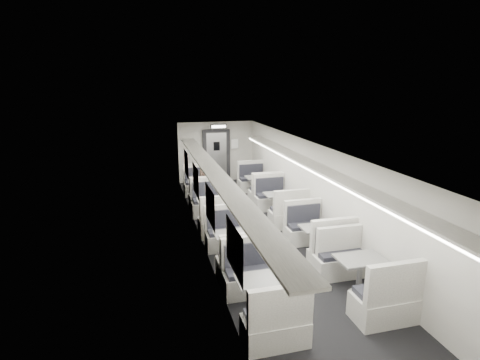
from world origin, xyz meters
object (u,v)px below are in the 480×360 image
booth_right_b (279,205)px  booth_right_c (318,240)px  booth_left_b (214,212)px  vestibule_door (217,156)px  booth_right_d (359,276)px  booth_left_a (201,190)px  booth_left_c (233,247)px  booth_left_d (261,296)px  passenger (207,183)px  exit_sign (218,126)px  booth_right_a (258,186)px

booth_right_b → booth_right_c: bearing=-90.0°
booth_left_b → vestibule_door: (1.00, 4.62, 0.66)m
booth_right_d → booth_left_a: bearing=107.0°
booth_left_c → booth_right_d: 2.77m
booth_left_d → passenger: (0.08, 5.95, 0.44)m
booth_left_a → passenger: bearing=-83.8°
booth_right_d → vestibule_door: vestibule_door is taller
vestibule_door → exit_sign: bearing=-90.0°
booth_right_b → vestibule_door: size_ratio=0.99×
passenger → booth_right_d: bearing=-83.1°
exit_sign → vestibule_door: bearing=90.0°
booth_left_b → booth_right_a: 2.99m
booth_left_c → vestibule_door: (1.00, 6.96, 0.69)m
booth_left_c → booth_right_d: booth_right_d is taller
booth_left_d → vestibule_door: size_ratio=0.97×
booth_right_b → passenger: size_ratio=1.30×
booth_right_b → booth_right_c: booth_right_b is taller
booth_left_b → passenger: bearing=87.1°
booth_right_a → booth_right_d: booth_right_d is taller
booth_left_c → booth_right_a: (2.00, 4.56, 0.02)m
booth_left_c → booth_right_c: booth_right_c is taller
booth_right_a → booth_left_d: bearing=-106.8°
booth_left_d → booth_right_a: 6.92m
booth_left_a → booth_left_c: size_ratio=1.02×
vestibule_door → booth_left_d: bearing=-96.3°
vestibule_door → booth_right_a: bearing=-67.4°
booth_right_c → booth_right_d: 1.76m
booth_left_c → booth_right_a: bearing=66.3°
booth_right_a → booth_right_c: 4.72m
passenger → vestibule_door: 3.22m
passenger → vestibule_door: vestibule_door is taller
booth_right_b → booth_right_d: (0.00, -4.36, 0.02)m
booth_left_d → booth_right_c: 2.76m
vestibule_door → exit_sign: size_ratio=3.39×
booth_left_d → booth_right_c: booth_left_d is taller
booth_left_c → vestibule_door: 7.06m
booth_left_b → booth_right_c: bearing=-51.3°
booth_left_b → booth_right_b: bearing=3.1°
passenger → vestibule_door: size_ratio=0.77×
booth_right_c → passenger: bearing=115.4°
booth_right_a → booth_left_a: bearing=178.6°
booth_left_d → booth_right_b: 4.94m
booth_left_c → exit_sign: bearing=81.2°
booth_left_d → booth_right_a: size_ratio=0.99×
booth_right_d → passenger: (-1.92, 5.80, 0.41)m
booth_right_b → exit_sign: exit_sign is taller
booth_left_a → booth_left_b: size_ratio=0.94×
booth_right_a → booth_right_c: bearing=-90.0°
booth_left_a → booth_left_d: booth_left_d is taller
booth_right_d → booth_left_c: bearing=136.2°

